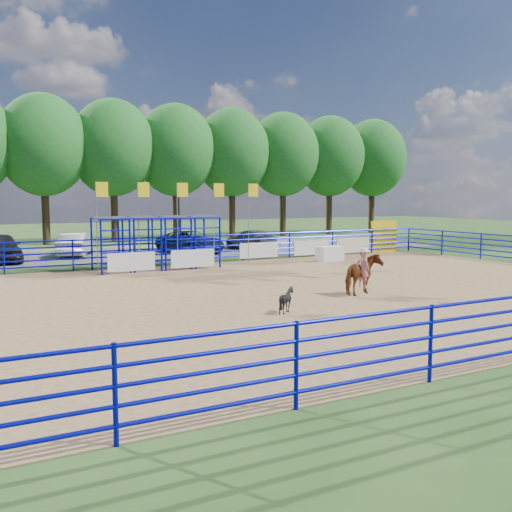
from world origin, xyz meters
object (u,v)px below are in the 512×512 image
object	(u,v)px
car_d	(251,240)
car_a	(0,248)
calf	(286,300)
car_c	(191,242)
horse_and_rider	(363,272)
car_b	(75,244)
announcer_table	(330,254)

from	to	relation	value
car_d	car_a	bearing A→B (deg)	-4.07
car_a	car_d	world-z (taller)	car_a
calf	car_a	bearing A→B (deg)	27.09
car_c	car_d	bearing A→B (deg)	-15.79
calf	car_c	world-z (taller)	car_c
car_a	horse_and_rider	bearing A→B (deg)	-60.97
calf	car_b	distance (m)	20.13
horse_and_rider	announcer_table	bearing A→B (deg)	61.08
calf	car_c	size ratio (longest dim) A/B	0.16
car_c	announcer_table	bearing A→B (deg)	-75.68
horse_and_rider	car_b	distance (m)	19.66
horse_and_rider	car_c	distance (m)	17.24
calf	car_d	xyz separation A→B (m)	(8.55, 18.81, 0.25)
horse_and_rider	calf	bearing A→B (deg)	-160.38
horse_and_rider	calf	distance (m)	4.31
car_c	car_d	size ratio (longest dim) A/B	1.09
car_d	calf	bearing A→B (deg)	61.06
calf	car_a	world-z (taller)	car_a
horse_and_rider	car_b	bearing A→B (deg)	109.55
horse_and_rider	car_c	size ratio (longest dim) A/B	0.48
car_b	horse_and_rider	bearing A→B (deg)	129.59
car_d	car_c	bearing A→B (deg)	-2.71
horse_and_rider	car_a	size ratio (longest dim) A/B	0.51
announcer_table	car_a	bearing A→B (deg)	153.26
car_b	car_d	xyz separation A→B (m)	(11.09, -1.16, -0.05)
horse_and_rider	car_d	world-z (taller)	horse_and_rider
announcer_table	car_b	xyz separation A→B (m)	(-11.70, 9.26, 0.29)
horse_and_rider	car_d	bearing A→B (deg)	75.45
car_b	car_c	distance (m)	6.87
announcer_table	calf	xyz separation A→B (m)	(-9.16, -10.71, -0.01)
car_a	car_d	xyz separation A→B (m)	(15.24, 0.11, -0.13)
calf	car_b	bearing A→B (deg)	14.67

